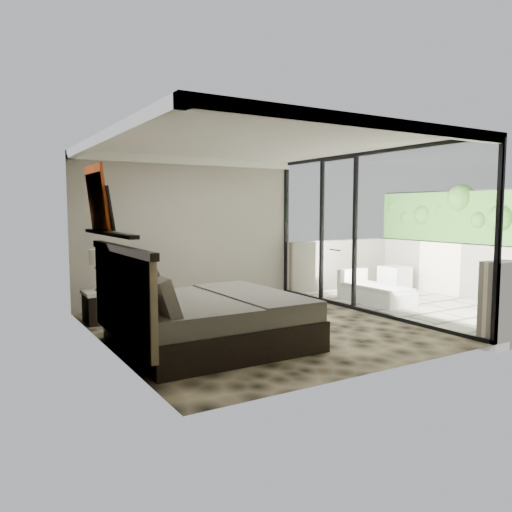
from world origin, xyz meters
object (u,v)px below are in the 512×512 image
bed (203,318)px  lounger (374,293)px  ottoman (395,278)px  table_lamp (101,264)px  nightstand (102,305)px

bed → lounger: bearing=15.4°
bed → ottoman: (5.59, 1.92, -0.11)m
ottoman → lounger: 1.55m
bed → table_lamp: bed is taller
table_lamp → ottoman: size_ratio=1.20×
nightstand → lounger: bearing=5.7°
table_lamp → nightstand: bearing=-95.1°
bed → lounger: bed is taller
bed → table_lamp: size_ratio=3.61×
ottoman → bed: bearing=-161.1°
bed → ottoman: bearing=18.9°
bed → nightstand: 2.24m
nightstand → table_lamp: size_ratio=0.87×
nightstand → table_lamp: bearing=101.1°
nightstand → table_lamp: 0.65m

